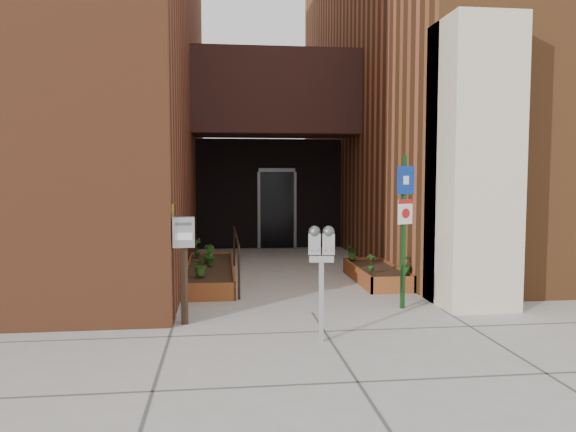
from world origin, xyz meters
name	(u,v)px	position (x,y,z in m)	size (l,w,h in m)	color
ground	(312,313)	(0.00, 0.00, 0.00)	(80.00, 80.00, 0.00)	#9E9991
architecture	(264,62)	(-0.18, 6.89, 4.98)	(20.00, 14.60, 10.00)	brown
planter_left	(210,274)	(-1.55, 2.70, 0.13)	(0.90, 3.60, 0.30)	brown
planter_right	(376,275)	(1.60, 2.20, 0.13)	(0.80, 2.20, 0.30)	brown
handrail	(236,242)	(-1.05, 2.65, 0.75)	(0.04, 3.34, 0.90)	black
parking_meter	(321,252)	(-0.12, -1.43, 1.11)	(0.33, 0.17, 1.44)	#A3A3A6
sign_post	(404,215)	(1.42, 0.09, 1.44)	(0.30, 0.14, 2.34)	#163D18
payment_dropbox	(184,247)	(-1.84, -0.40, 1.07)	(0.31, 0.24, 1.48)	black
shrub_left_a	(201,265)	(-1.69, 1.63, 0.48)	(0.32, 0.32, 0.36)	#2D621C
shrub_left_b	(210,255)	(-1.55, 2.74, 0.49)	(0.20, 0.20, 0.37)	#235E1A
shrub_left_c	(208,253)	(-1.60, 3.12, 0.48)	(0.20, 0.20, 0.37)	#22631C
shrub_left_d	(197,247)	(-1.85, 3.86, 0.50)	(0.21, 0.21, 0.39)	#275418
shrub_right_a	(405,264)	(1.85, 1.30, 0.48)	(0.20, 0.20, 0.36)	#17511C
shrub_right_b	(372,263)	(1.35, 1.64, 0.47)	(0.17, 0.17, 0.33)	#1F4E16
shrub_right_c	(353,252)	(1.35, 3.10, 0.46)	(0.28, 0.28, 0.31)	#245317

